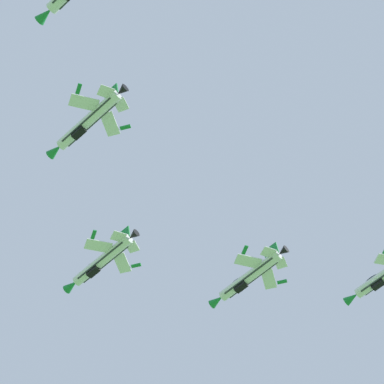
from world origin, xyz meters
The scene contains 3 objects.
fighter_jet_lead centered at (-13.65, 73.24, 112.42)m, with size 12.62×12.54×4.38m.
fighter_jet_left_wing centered at (-15.35, 49.53, 113.12)m, with size 12.61×12.52×4.38m.
fighter_jet_right_wing centered at (10.01, 75.44, 112.52)m, with size 12.65×12.57×4.39m.
Camera 1 is at (-1.70, 1.87, 1.86)m, focal length 77.14 mm.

